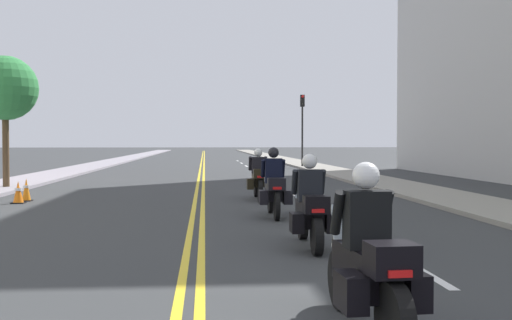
% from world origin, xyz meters
% --- Properties ---
extents(ground_plane, '(264.00, 264.00, 0.00)m').
position_xyz_m(ground_plane, '(0.00, 48.00, 0.00)').
color(ground_plane, '#333536').
extents(sidewalk_left, '(2.59, 144.00, 0.12)m').
position_xyz_m(sidewalk_left, '(-7.70, 48.00, 0.06)').
color(sidewalk_left, gray).
rests_on(sidewalk_left, ground).
extents(sidewalk_right, '(2.59, 144.00, 0.12)m').
position_xyz_m(sidewalk_right, '(7.70, 48.00, 0.06)').
color(sidewalk_right, gray).
rests_on(sidewalk_right, ground).
extents(centreline_yellow_inner, '(0.12, 132.00, 0.01)m').
position_xyz_m(centreline_yellow_inner, '(-0.12, 48.00, 0.00)').
color(centreline_yellow_inner, yellow).
rests_on(centreline_yellow_inner, ground).
extents(centreline_yellow_outer, '(0.12, 132.00, 0.01)m').
position_xyz_m(centreline_yellow_outer, '(0.12, 48.00, 0.00)').
color(centreline_yellow_outer, yellow).
rests_on(centreline_yellow_outer, ground).
extents(lane_dashes_white, '(0.14, 56.40, 0.01)m').
position_xyz_m(lane_dashes_white, '(3.20, 29.00, 0.00)').
color(lane_dashes_white, silver).
rests_on(lane_dashes_white, ground).
extents(motorcycle_0, '(0.78, 2.21, 1.62)m').
position_xyz_m(motorcycle_0, '(1.70, 5.22, 0.65)').
color(motorcycle_0, black).
rests_on(motorcycle_0, ground).
extents(motorcycle_1, '(0.77, 2.23, 1.60)m').
position_xyz_m(motorcycle_1, '(1.96, 9.87, 0.64)').
color(motorcycle_1, black).
rests_on(motorcycle_1, ground).
extents(motorcycle_2, '(0.76, 2.16, 1.67)m').
position_xyz_m(motorcycle_2, '(1.82, 14.09, 0.69)').
color(motorcycle_2, black).
rests_on(motorcycle_2, ground).
extents(motorcycle_3, '(0.76, 2.12, 1.59)m').
position_xyz_m(motorcycle_3, '(1.84, 18.53, 0.66)').
color(motorcycle_3, black).
rests_on(motorcycle_3, ground).
extents(traffic_cone_0, '(0.37, 0.37, 0.64)m').
position_xyz_m(traffic_cone_0, '(-5.25, 17.92, 0.32)').
color(traffic_cone_0, black).
rests_on(traffic_cone_0, ground).
extents(traffic_cone_1, '(0.33, 0.33, 0.69)m').
position_xyz_m(traffic_cone_1, '(-5.22, 18.62, 0.34)').
color(traffic_cone_1, black).
rests_on(traffic_cone_1, ground).
extents(traffic_light_far, '(0.28, 0.38, 4.97)m').
position_xyz_m(traffic_light_far, '(6.81, 40.79, 3.43)').
color(traffic_light_far, black).
rests_on(traffic_light_far, ground).
extents(street_tree_0, '(2.40, 2.40, 4.99)m').
position_xyz_m(street_tree_0, '(-7.21, 23.08, 3.76)').
color(street_tree_0, '#4E3925').
rests_on(street_tree_0, ground).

